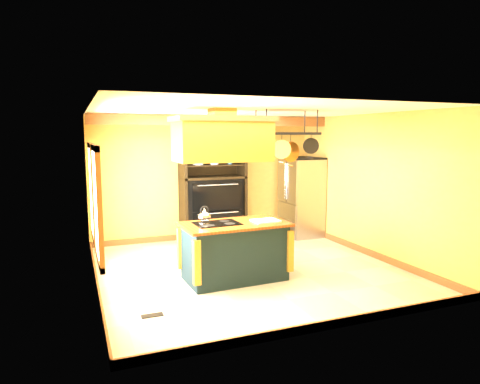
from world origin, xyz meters
TOP-DOWN VIEW (x-y plane):
  - floor at (0.00, 0.00)m, footprint 5.00×5.00m
  - ceiling at (0.00, 0.00)m, footprint 5.00×5.00m
  - wall_back at (0.00, 2.50)m, footprint 5.00×0.02m
  - wall_front at (0.00, -2.50)m, footprint 5.00×0.02m
  - wall_left at (-2.50, 0.00)m, footprint 0.02×5.00m
  - wall_right at (2.50, 0.00)m, footprint 0.02×5.00m
  - ceiling_beam at (0.00, 1.70)m, footprint 5.00×0.15m
  - window_near at (-2.47, -0.80)m, footprint 0.06×1.06m
  - window_far at (-2.47, 0.60)m, footprint 0.06×1.06m
  - kitchen_island at (-0.40, -0.39)m, footprint 1.71×1.00m
  - range_hood at (-0.60, -0.39)m, footprint 1.51×0.85m
  - pot_rack at (0.50, -0.38)m, footprint 1.06×0.50m
  - refrigerator at (2.10, 1.90)m, footprint 0.76×0.90m
  - hutch at (0.07, 2.23)m, footprint 1.39×0.63m
  - floor_register at (-1.89, -1.32)m, footprint 0.28×0.12m

SIDE VIEW (x-z plane):
  - floor at x=0.00m, z-range 0.00..0.00m
  - floor_register at x=-1.89m, z-range 0.00..0.01m
  - kitchen_island at x=-0.40m, z-range -0.09..1.02m
  - refrigerator at x=2.10m, z-range -0.02..1.74m
  - hutch at x=0.07m, z-range -0.29..2.17m
  - wall_back at x=0.00m, z-range 0.00..2.70m
  - wall_front at x=0.00m, z-range 0.00..2.70m
  - wall_left at x=-2.50m, z-range 0.00..2.70m
  - wall_right at x=2.50m, z-range 0.00..2.70m
  - window_near at x=-2.47m, z-range 0.62..2.18m
  - window_far at x=-2.47m, z-range 0.62..2.18m
  - pot_rack at x=0.50m, z-range 1.81..2.66m
  - range_hood at x=-0.60m, z-range 1.86..2.66m
  - ceiling_beam at x=0.00m, z-range 2.49..2.69m
  - ceiling at x=0.00m, z-range 2.70..2.70m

